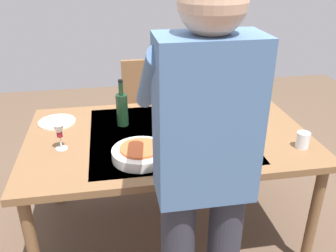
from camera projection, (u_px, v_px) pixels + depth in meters
The scene contains 13 objects.
ground_plane at pixel (168, 228), 2.47m from camera, with size 6.00×6.00×0.00m, color brown.
dining_table at pixel (168, 143), 2.18m from camera, with size 1.67×1.02×0.73m.
chair_near at pixel (148, 108), 3.03m from camera, with size 0.40×0.40×0.91m.
person_server at pixel (204, 170), 1.36m from camera, with size 0.42×0.61×1.69m.
wine_bottle at pixel (122, 109), 2.21m from camera, with size 0.07×0.07×0.30m.
wine_glass_left at pixel (59, 132), 1.93m from camera, with size 0.07×0.07×0.15m.
wine_glass_right at pixel (158, 107), 2.25m from camera, with size 0.07×0.07×0.15m.
water_cup_near_left at pixel (190, 153), 1.83m from camera, with size 0.08×0.08×0.11m, color silver.
water_cup_near_right at pixel (303, 140), 1.98m from camera, with size 0.07×0.07×0.09m, color silver.
serving_bowl_pasta at pixel (141, 153), 1.88m from camera, with size 0.30×0.30×0.07m.
side_bowl_salad at pixel (179, 136), 2.04m from camera, with size 0.18×0.18×0.07m.
dinner_plate_near at pixel (57, 122), 2.28m from camera, with size 0.23×0.23×0.01m, color white.
table_knife at pixel (194, 125), 2.26m from camera, with size 0.01×0.20×0.01m, color silver.
Camera 1 is at (0.33, 1.89, 1.71)m, focal length 38.39 mm.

